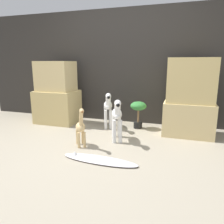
% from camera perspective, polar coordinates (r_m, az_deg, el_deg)
% --- Properties ---
extents(ground_plane, '(14.00, 14.00, 0.00)m').
position_cam_1_polar(ground_plane, '(3.09, -4.95, -9.93)').
color(ground_plane, '#9E937F').
extents(wall_back, '(6.40, 0.08, 2.20)m').
position_cam_1_polar(wall_back, '(4.42, 3.29, 11.62)').
color(wall_back, '#2D2B28').
rests_on(wall_back, ground_plane).
extents(rock_pillar_left, '(0.80, 0.59, 1.22)m').
position_cam_1_polar(rock_pillar_left, '(4.49, -14.21, 4.33)').
color(rock_pillar_left, '#D1B775').
rests_on(rock_pillar_left, ground_plane).
extents(rock_pillar_right, '(0.80, 0.59, 1.27)m').
position_cam_1_polar(rock_pillar_right, '(3.80, 19.63, 3.20)').
color(rock_pillar_right, '#DBC184').
rests_on(rock_pillar_right, ground_plane).
extents(zebra_right, '(0.29, 0.53, 0.68)m').
position_cam_1_polar(zebra_right, '(3.33, 1.31, -1.01)').
color(zebra_right, white).
rests_on(zebra_right, ground_plane).
extents(zebra_left, '(0.30, 0.53, 0.68)m').
position_cam_1_polar(zebra_left, '(4.00, -1.04, 1.35)').
color(zebra_left, white).
rests_on(zebra_left, ground_plane).
extents(giraffe_figurine, '(0.27, 0.34, 0.59)m').
position_cam_1_polar(giraffe_figurine, '(3.16, -8.18, -4.00)').
color(giraffe_figurine, tan).
rests_on(giraffe_figurine, ground_plane).
extents(potted_palm_front, '(0.29, 0.29, 0.50)m').
position_cam_1_polar(potted_palm_front, '(4.01, 6.88, 0.66)').
color(potted_palm_front, black).
rests_on(potted_palm_front, ground_plane).
extents(surfboard, '(1.00, 0.28, 0.08)m').
position_cam_1_polar(surfboard, '(2.76, -3.47, -12.31)').
color(surfboard, silver).
rests_on(surfboard, ground_plane).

